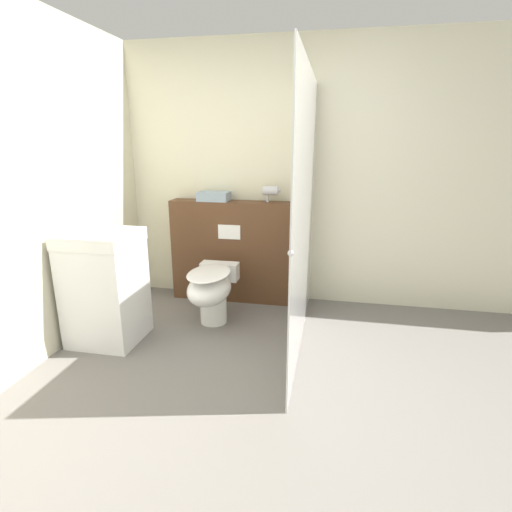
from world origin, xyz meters
TOP-DOWN VIEW (x-y plane):
  - ground_plane at (0.00, 0.00)m, footprint 12.00×12.00m
  - wall_back at (0.00, 1.95)m, footprint 8.00×0.06m
  - partition_panel at (-0.31, 1.79)m, footprint 1.22×0.22m
  - shower_glass at (0.46, 1.00)m, footprint 0.04×1.85m
  - toilet at (-0.34, 1.17)m, footprint 0.36×0.66m
  - sink_vanity at (-1.09, 0.74)m, footprint 0.54×0.51m
  - hair_drier at (0.08, 1.80)m, footprint 0.17×0.09m
  - folded_towel at (-0.49, 1.78)m, footprint 0.30×0.20m

SIDE VIEW (x-z plane):
  - ground_plane at x=0.00m, z-range 0.00..0.00m
  - toilet at x=-0.34m, z-range 0.07..0.58m
  - sink_vanity at x=-1.09m, z-range -0.07..0.98m
  - partition_panel at x=-0.31m, z-range 0.00..1.01m
  - shower_glass at x=0.46m, z-range 0.00..2.07m
  - folded_towel at x=-0.49m, z-range 1.01..1.10m
  - hair_drier at x=0.08m, z-range 1.04..1.20m
  - wall_back at x=0.00m, z-range 0.00..2.50m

